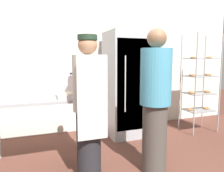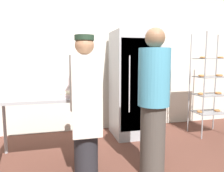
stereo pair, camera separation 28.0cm
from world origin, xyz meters
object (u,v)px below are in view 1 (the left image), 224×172
object	(u,v)px
person_baker	(88,105)
person_customer	(155,101)
refrigerator	(127,84)
blender_pitcher	(74,84)
donut_box	(68,94)
baking_rack	(200,84)

from	to	relation	value
person_baker	person_customer	distance (m)	0.78
refrigerator	person_baker	distance (m)	1.54
blender_pitcher	person_baker	world-z (taller)	person_baker
person_customer	donut_box	bearing A→B (deg)	151.87
donut_box	person_baker	size ratio (longest dim) A/B	0.17
refrigerator	blender_pitcher	xyz separation A→B (m)	(-1.03, -0.45, 0.09)
person_baker	refrigerator	bearing A→B (deg)	49.47
person_baker	person_customer	bearing A→B (deg)	-11.35
refrigerator	person_customer	bearing A→B (deg)	-100.15
baking_rack	person_baker	size ratio (longest dim) A/B	1.11
blender_pitcher	person_baker	distance (m)	0.74
refrigerator	blender_pitcher	world-z (taller)	refrigerator
donut_box	person_baker	xyz separation A→B (m)	(0.17, -0.35, -0.08)
baking_rack	blender_pitcher	distance (m)	2.37
refrigerator	blender_pitcher	size ratio (longest dim) A/B	6.27
baking_rack	person_customer	xyz separation A→B (m)	(-1.57, -1.02, -0.02)
donut_box	blender_pitcher	world-z (taller)	blender_pitcher
blender_pitcher	person_customer	bearing A→B (deg)	-47.98
person_customer	blender_pitcher	bearing A→B (deg)	132.02
refrigerator	baking_rack	bearing A→B (deg)	-12.95
baking_rack	donut_box	distance (m)	2.57
refrigerator	baking_rack	world-z (taller)	refrigerator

